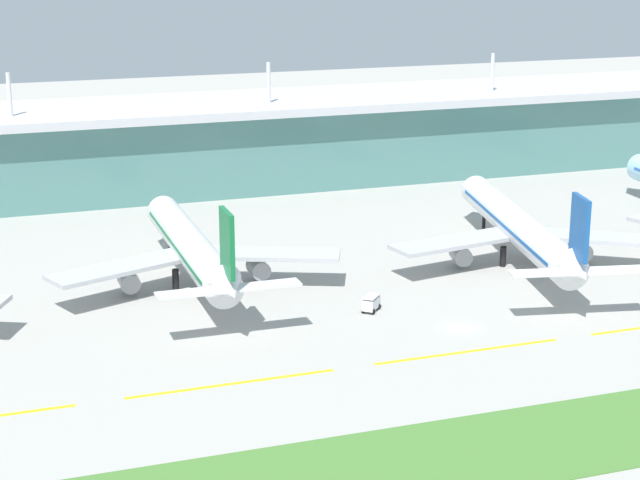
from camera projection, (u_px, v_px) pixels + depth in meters
name	position (u px, v px, depth m)	size (l,w,h in m)	color
ground_plane	(459.00, 329.00, 160.20)	(600.00, 600.00, 0.00)	#A8A59E
terminal_building	(262.00, 140.00, 250.99)	(288.00, 34.00, 28.55)	slate
airliner_near_middle	(192.00, 248.00, 177.79)	(48.79, 59.30, 18.90)	silver
airliner_far_middle	(520.00, 228.00, 190.05)	(47.74, 65.60, 18.90)	white
taxiway_stripe_mid_west	(232.00, 384.00, 140.58)	(28.00, 0.70, 0.04)	yellow
taxiway_stripe_centre	(468.00, 352.00, 151.36)	(28.00, 0.70, 0.04)	yellow
grass_verge	(599.00, 432.00, 126.98)	(300.00, 18.00, 0.10)	#477A33
baggage_cart	(371.00, 303.00, 167.19)	(3.75, 3.88, 2.48)	silver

